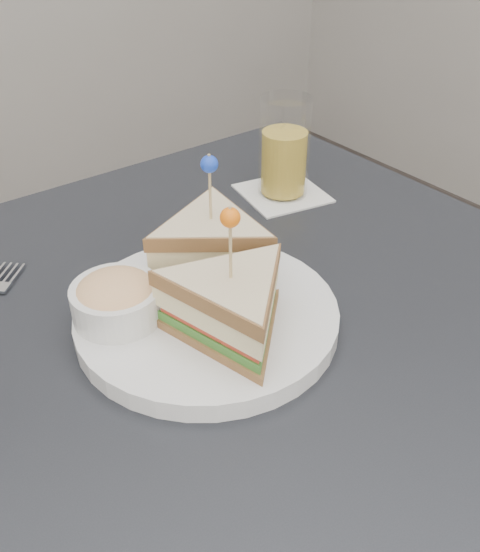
# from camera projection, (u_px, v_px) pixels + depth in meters

# --- Properties ---
(table) EXTENTS (0.80, 0.80, 0.75)m
(table) POSITION_uv_depth(u_px,v_px,m) (238.00, 380.00, 0.66)
(table) COLOR black
(table) RESTS_ON ground
(plate_meal) EXTENTS (0.31, 0.31, 0.15)m
(plate_meal) POSITION_uv_depth(u_px,v_px,m) (208.00, 285.00, 0.60)
(plate_meal) COLOR silver
(plate_meal) RESTS_ON table
(drink_set) EXTENTS (0.13, 0.13, 0.14)m
(drink_set) POSITION_uv_depth(u_px,v_px,m) (284.00, 153.00, 0.81)
(drink_set) COLOR white
(drink_set) RESTS_ON table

